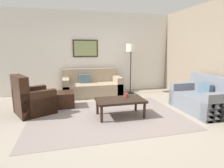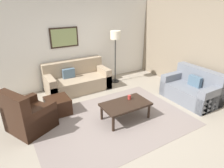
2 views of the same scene
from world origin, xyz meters
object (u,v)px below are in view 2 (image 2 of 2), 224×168
Objects in this scene: couch_main at (77,80)px; lamp_standing at (115,40)px; armchair_leather at (27,118)px; framed_artwork at (64,37)px; couch_loveseat at (193,90)px; ottoman at (58,106)px; coffee_table at (126,105)px; cup at (129,97)px.

couch_main is 1.75m from lamp_standing.
armchair_leather is 1.25× the size of framed_artwork.
couch_loveseat is 4.25m from armchair_leather.
couch_loveseat reaches higher than ottoman.
couch_main is at bearing 99.10° from coffee_table.
armchair_leather is (-4.16, 0.87, 0.01)m from couch_loveseat.
framed_artwork is (0.80, 1.52, 1.36)m from ottoman.
couch_loveseat is 2.57× the size of ottoman.
ottoman is (0.74, 0.36, -0.11)m from armchair_leather.
couch_loveseat reaches higher than coffee_table.
ottoman is at bearing 140.04° from coffee_table.
lamp_standing is (2.28, 1.00, 1.21)m from ottoman.
couch_loveseat is 3.64m from ottoman.
armchair_leather is at bearing 165.28° from cup.
lamp_standing reaches higher than cup.
couch_loveseat is 1.98m from cup.
couch_main reaches higher than coffee_table.
ottoman is (-3.42, 1.23, -0.10)m from couch_loveseat.
couch_main is at bearing 136.92° from couch_loveseat.
coffee_table is at bearing -146.61° from cup.
couch_main is 2.12m from cup.
cup is at bearing -74.79° from framed_artwork.
armchair_leather reaches higher than couch_loveseat.
lamp_standing reaches higher than coffee_table.
coffee_table is 1.29× the size of framed_artwork.
armchair_leather is 2.73m from framed_artwork.
framed_artwork reaches higher than armchair_leather.
coffee_table is 0.25m from cup.
ottoman is 0.51× the size of coffee_table.
framed_artwork is (-1.48, 0.52, 0.15)m from lamp_standing.
couch_loveseat is (2.49, -2.33, 0.00)m from couch_main.
coffee_table is 2.89m from framed_artwork.
ottoman is at bearing -117.76° from framed_artwork.
lamp_standing reaches higher than armchair_leather.
couch_loveseat is 0.84× the size of lamp_standing.
framed_artwork is at bearing 100.49° from coffee_table.
lamp_standing is (-1.14, 2.23, 1.11)m from couch_loveseat.
coffee_table is (-2.14, 0.16, 0.06)m from couch_loveseat.
couch_main is at bearing 175.62° from lamp_standing.
armchair_leather is at bearing -153.96° from ottoman.
couch_main reaches higher than ottoman.
armchair_leather is (-1.67, -1.46, 0.01)m from couch_main.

